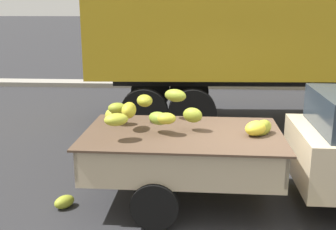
% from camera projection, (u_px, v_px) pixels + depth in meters
% --- Properties ---
extents(ground, '(220.00, 220.00, 0.00)m').
position_uv_depth(ground, '(272.00, 208.00, 6.04)').
color(ground, '#28282B').
extents(curb_strip, '(80.00, 0.80, 0.16)m').
position_uv_depth(curb_strip, '(226.00, 85.00, 14.96)').
color(curb_strip, gray).
rests_on(curb_strip, ground).
extents(pickup_truck, '(5.09, 1.89, 1.70)m').
position_uv_depth(pickup_truck, '(322.00, 149.00, 5.90)').
color(pickup_truck, '#CCB793').
rests_on(pickup_truck, ground).
extents(fallen_banana_bunch_near_tailgate, '(0.36, 0.38, 0.18)m').
position_uv_depth(fallen_banana_bunch_near_tailgate, '(64.00, 202.00, 6.03)').
color(fallen_banana_bunch_near_tailgate, '#96A12A').
rests_on(fallen_banana_bunch_near_tailgate, ground).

